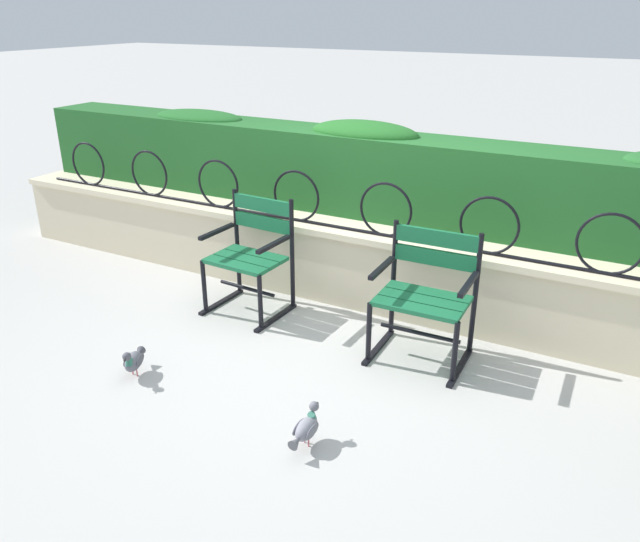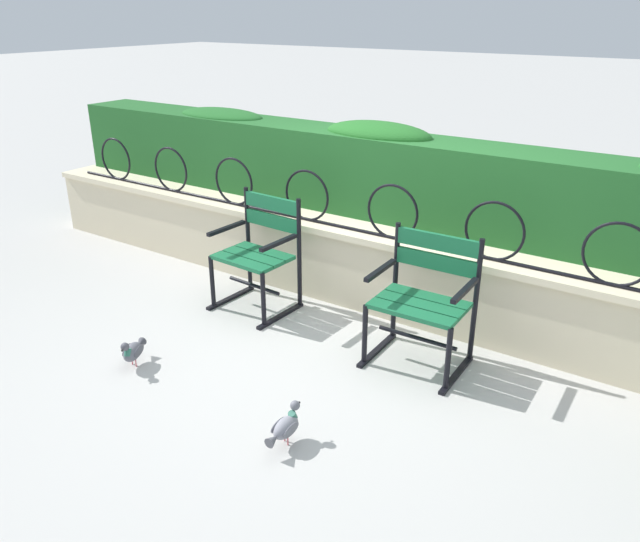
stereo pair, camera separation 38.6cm
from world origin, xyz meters
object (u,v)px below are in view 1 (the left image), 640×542
object	(u,v)px
pigeon_near_chairs	(134,360)
park_chair_left	(252,253)
park_chair_right	(426,292)
pigeon_far_side	(306,428)

from	to	relation	value
pigeon_near_chairs	park_chair_left	bearing A→B (deg)	83.78
park_chair_left	park_chair_right	world-z (taller)	park_chair_left
park_chair_left	pigeon_near_chairs	bearing A→B (deg)	-96.22
park_chair_left	pigeon_far_side	distance (m)	1.80
park_chair_right	pigeon_far_side	distance (m)	1.31
park_chair_left	pigeon_near_chairs	size ratio (longest dim) A/B	3.24
park_chair_right	pigeon_far_side	bearing A→B (deg)	-100.39
pigeon_far_side	park_chair_left	bearing A→B (deg)	133.18
park_chair_right	pigeon_far_side	world-z (taller)	park_chair_right
park_chair_left	park_chair_right	size ratio (longest dim) A/B	1.02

